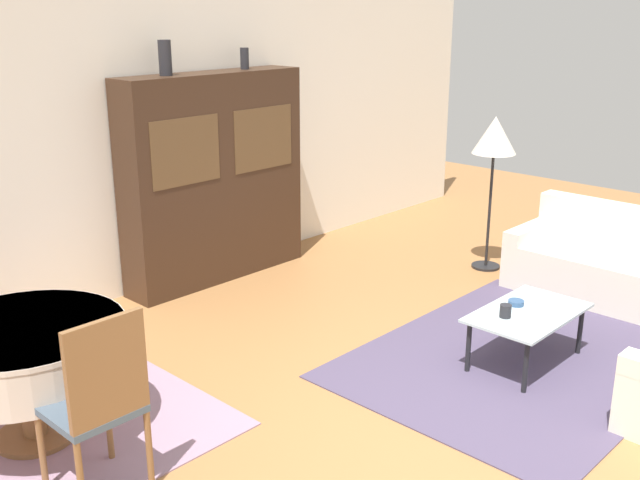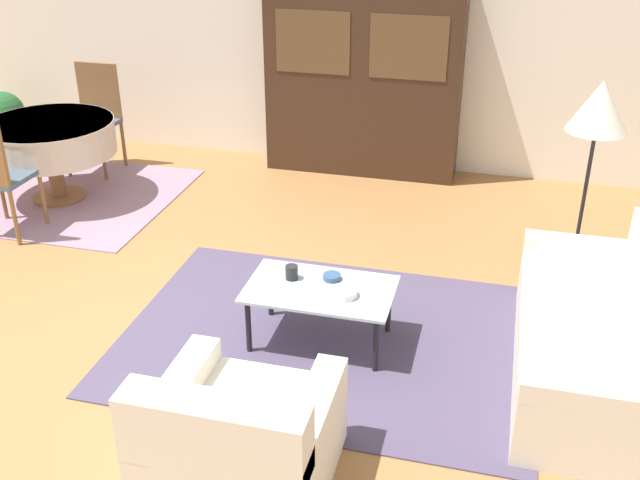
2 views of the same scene
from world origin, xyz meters
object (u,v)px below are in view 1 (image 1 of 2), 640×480
display_cabinet (214,178)px  bowl (547,304)px  coffee_table (528,317)px  dining_table (25,350)px  floor_lamp (495,140)px  cup (505,311)px  bowl_small (516,303)px  couch (619,268)px  dining_chair_near (99,397)px  vase_short (245,59)px  vase_tall (165,58)px

display_cabinet → bowl: size_ratio=11.65×
coffee_table → dining_table: (-2.95, 1.65, 0.23)m
coffee_table → floor_lamp: bearing=39.0°
cup → bowl: 0.40m
display_cabinet → bowl_small: size_ratio=16.65×
couch → dining_chair_near: (-4.68, 0.80, 0.32)m
display_cabinet → bowl: (0.54, -3.13, -0.54)m
display_cabinet → dining_chair_near: bearing=-139.1°
dining_table → cup: bearing=-30.0°
dining_chair_near → floor_lamp: bearing=6.0°
cup → bowl: size_ratio=0.57×
coffee_table → vase_short: bearing=89.2°
dining_chair_near → cup: dining_chair_near is taller
cup → bowl: (0.38, -0.13, -0.02)m
dining_table → vase_short: vase_short is taller
coffee_table → dining_table: dining_table is taller
bowl → vase_short: bearing=92.3°
cup → bowl_small: 0.26m
display_cabinet → vase_short: 1.14m
coffee_table → display_cabinet: bearing=96.8°
dining_chair_near → vase_tall: (2.11, 2.24, 1.49)m
couch → bowl_small: couch is taller
floor_lamp → vase_tall: vase_tall is taller
dining_table → bowl: bearing=-28.7°
vase_tall → bowl_small: bearing=-73.3°
cup → display_cabinet: bearing=93.1°
dining_table → vase_short: bearing=25.5°
display_cabinet → cup: 3.05m
display_cabinet → vase_tall: bearing=179.9°
bowl_small → vase_tall: vase_tall is taller
couch → vase_tall: vase_tall is taller
couch → vase_tall: (-2.57, 3.03, 1.81)m
dining_chair_near → vase_short: bearing=36.7°
dining_chair_near → cup: 2.85m
cup → bowl_small: bearing=12.6°
display_cabinet → dining_chair_near: display_cabinet is taller
couch → coffee_table: size_ratio=1.91×
bowl_small → vase_short: vase_short is taller
display_cabinet → bowl_small: bearing=-82.0°
bowl → dining_chair_near: bearing=164.0°
display_cabinet → cup: size_ratio=20.53×
display_cabinet → dining_table: size_ratio=1.66×
bowl → bowl_small: bowl is taller
vase_tall → dining_chair_near: bearing=-133.3°
vase_short → coffee_table: bearing=-90.8°
dining_table → vase_short: size_ratio=5.93×
cup → bowl_small: size_ratio=0.81×
couch → dining_chair_near: size_ratio=1.71×
dining_table → dining_chair_near: 0.81m
dining_chair_near → bowl: size_ratio=6.33×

